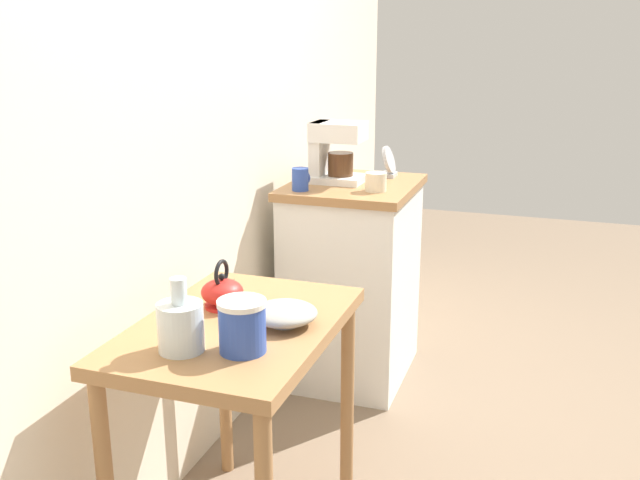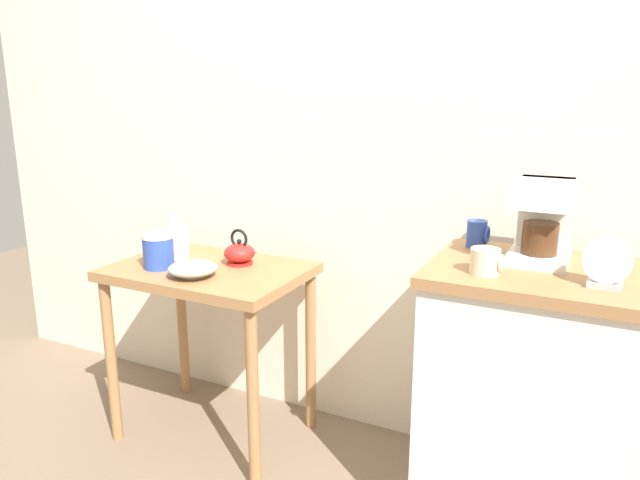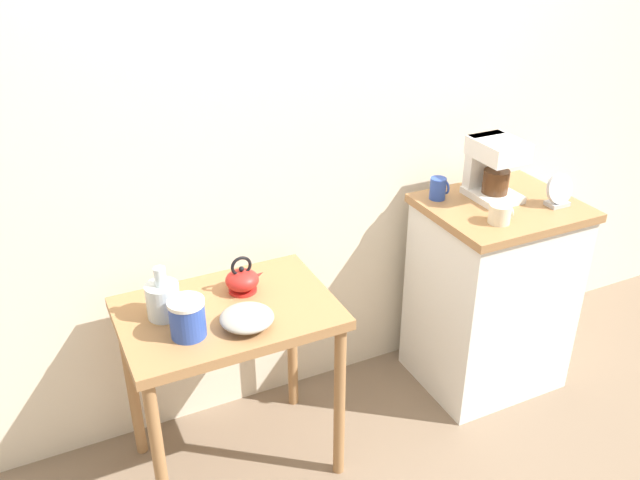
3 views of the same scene
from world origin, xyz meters
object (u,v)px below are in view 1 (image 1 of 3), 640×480
teakettle (223,292)px  glass_carafe_vase (181,325)px  mug_small_cream (376,182)px  bowl_stoneware (284,313)px  canister_enamel (242,326)px  mug_blue (300,179)px  table_clock (389,163)px  coffee_maker (334,150)px

teakettle → glass_carafe_vase: 0.31m
glass_carafe_vase → mug_small_cream: mug_small_cream is taller
bowl_stoneware → mug_small_cream: mug_small_cream is taller
teakettle → canister_enamel: size_ratio=1.11×
mug_blue → mug_small_cream: bearing=-73.4°
table_clock → coffee_maker: bearing=134.4°
canister_enamel → mug_blue: 1.22m
glass_carafe_vase → coffee_maker: (1.44, 0.06, 0.23)m
glass_carafe_vase → mug_small_cream: 1.33m
table_clock → glass_carafe_vase: bearing=175.0°
teakettle → mug_small_cream: 1.04m
coffee_maker → glass_carafe_vase: bearing=-177.7°
glass_carafe_vase → table_clock: bearing=-5.0°
teakettle → coffee_maker: size_ratio=0.59×
coffee_maker → table_clock: (0.20, -0.20, -0.08)m
mug_blue → glass_carafe_vase: bearing=-173.9°
mug_blue → table_clock: (0.41, -0.27, 0.01)m
coffee_maker → table_clock: bearing=-45.6°
canister_enamel → bowl_stoneware: bearing=-10.1°
bowl_stoneware → mug_blue: 1.05m
bowl_stoneware → mug_small_cream: size_ratio=1.98×
teakettle → coffee_maker: coffee_maker is taller
canister_enamel → mug_small_cream: bearing=-0.7°
coffee_maker → mug_blue: (-0.21, 0.07, -0.09)m
glass_carafe_vase → canister_enamel: bearing=-73.4°
mug_small_cream → table_clock: bearing=4.2°
glass_carafe_vase → table_clock: table_clock is taller
coffee_maker → table_clock: 0.29m
teakettle → coffee_maker: bearing=1.1°
teakettle → mug_small_cream: size_ratio=1.62×
coffee_maker → mug_small_cream: (-0.12, -0.22, -0.10)m
teakettle → canister_enamel: 0.32m
bowl_stoneware → mug_blue: size_ratio=1.98×
glass_carafe_vase → table_clock: (1.63, -0.14, 0.15)m
mug_blue → mug_small_cream: (0.09, -0.30, -0.01)m
glass_carafe_vase → canister_enamel: glass_carafe_vase is taller
canister_enamel → mug_small_cream: mug_small_cream is taller
bowl_stoneware → teakettle: bearing=73.6°
coffee_maker → mug_small_cream: coffee_maker is taller
canister_enamel → table_clock: bearing=0.3°
bowl_stoneware → table_clock: size_ratio=1.34×
teakettle → mug_small_cream: (1.01, -0.20, 0.15)m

